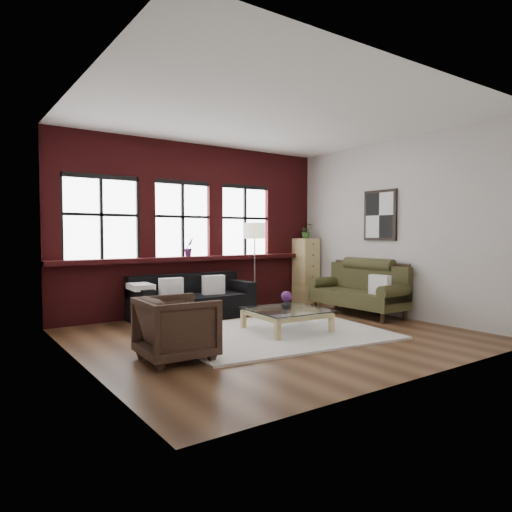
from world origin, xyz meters
TOP-DOWN VIEW (x-y plane):
  - floor at (0.00, 0.00)m, footprint 5.50×5.50m
  - ceiling at (0.00, 0.00)m, footprint 5.50×5.50m
  - wall_back at (0.00, 2.50)m, footprint 5.50×0.00m
  - wall_front at (0.00, -2.50)m, footprint 5.50×0.00m
  - wall_left at (-2.75, 0.00)m, footprint 0.00×5.00m
  - wall_right at (2.75, 0.00)m, footprint 0.00×5.00m
  - brick_backwall at (0.00, 2.44)m, footprint 5.50×0.12m
  - sill_ledge at (0.00, 2.35)m, footprint 5.50×0.30m
  - window_left at (-1.80, 2.45)m, footprint 1.38×0.10m
  - window_mid at (-0.30, 2.45)m, footprint 1.38×0.10m
  - window_right at (1.10, 2.45)m, footprint 1.38×0.10m
  - wall_poster at (2.72, 0.30)m, footprint 0.05×0.74m
  - shag_rug at (0.08, 0.02)m, footprint 3.35×2.77m
  - dark_sofa at (-0.36, 1.90)m, footprint 2.17×0.88m
  - pillow_a at (-0.83, 1.80)m, footprint 0.42×0.19m
  - pillow_b at (0.00, 1.80)m, footprint 0.41×0.18m
  - vintage_settee at (2.30, 0.46)m, footprint 0.85×1.92m
  - pillow_settee at (2.22, -0.13)m, footprint 0.17×0.39m
  - armchair at (-1.77, -0.43)m, footprint 0.87×0.85m
  - coffee_table at (0.28, 0.05)m, footprint 1.16×1.16m
  - vase at (0.28, 0.05)m, footprint 0.20×0.20m
  - flowers at (0.28, 0.05)m, footprint 0.17×0.17m
  - drawer_chest at (2.49, 2.12)m, footprint 0.43×0.43m
  - potted_plant_top at (2.49, 2.12)m, footprint 0.29×0.26m
  - floor_lamp at (0.94, 1.85)m, footprint 0.40×0.40m
  - sill_plant at (-0.23, 2.32)m, footprint 0.22×0.20m

SIDE VIEW (x-z plane):
  - floor at x=0.00m, z-range 0.00..0.00m
  - shag_rug at x=0.08m, z-range 0.00..0.03m
  - coffee_table at x=0.28m, z-range -0.01..0.36m
  - armchair at x=-1.77m, z-range 0.00..0.77m
  - dark_sofa at x=-0.36m, z-range 0.00..0.79m
  - vase at x=0.28m, z-range 0.35..0.51m
  - vintage_settee at x=2.30m, z-range 0.00..1.02m
  - flowers at x=0.28m, z-range 0.46..0.63m
  - pillow_a at x=-0.83m, z-range 0.41..0.75m
  - pillow_b at x=0.00m, z-range 0.41..0.75m
  - pillow_settee at x=2.22m, z-range 0.45..0.79m
  - drawer_chest at x=2.49m, z-range 0.00..1.40m
  - floor_lamp at x=0.94m, z-range 0.00..1.87m
  - sill_ledge at x=0.00m, z-range 1.00..1.08m
  - sill_plant at x=-0.23m, z-range 1.08..1.42m
  - potted_plant_top at x=2.49m, z-range 1.40..1.72m
  - wall_back at x=0.00m, z-range -1.15..4.35m
  - wall_front at x=0.00m, z-range -1.15..4.35m
  - wall_left at x=-2.75m, z-range -0.90..4.10m
  - wall_right at x=2.75m, z-range -0.90..4.10m
  - brick_backwall at x=0.00m, z-range 0.00..3.20m
  - window_left at x=-1.80m, z-range 1.00..2.50m
  - window_mid at x=-0.30m, z-range 1.00..2.50m
  - window_right at x=1.10m, z-range 1.00..2.50m
  - wall_poster at x=2.72m, z-range 1.38..2.32m
  - ceiling at x=0.00m, z-range 3.20..3.20m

